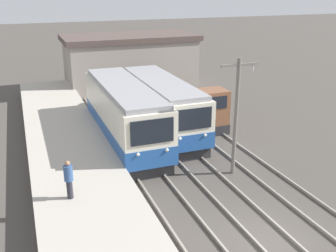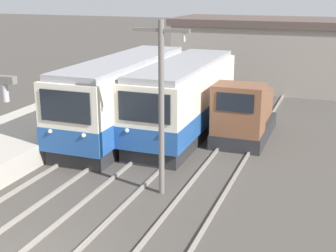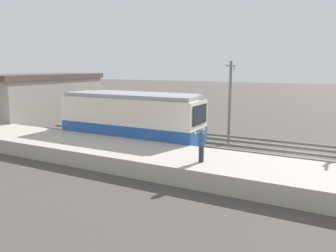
% 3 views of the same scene
% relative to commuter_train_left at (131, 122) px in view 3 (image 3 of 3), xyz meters
% --- Properties ---
extents(ground_plane, '(200.00, 200.00, 0.00)m').
position_rel_commuter_train_left_xyz_m(ground_plane, '(2.60, -11.79, -1.79)').
color(ground_plane, '#47423D').
extents(platform_left, '(4.50, 54.00, 0.96)m').
position_rel_commuter_train_left_xyz_m(platform_left, '(-3.65, -11.79, -1.31)').
color(platform_left, '#ADA599').
rests_on(platform_left, ground).
extents(track_left, '(1.54, 60.00, 0.14)m').
position_rel_commuter_train_left_xyz_m(track_left, '(0.00, -11.79, -1.72)').
color(track_left, gray).
rests_on(track_left, ground).
extents(track_center, '(1.54, 60.00, 0.14)m').
position_rel_commuter_train_left_xyz_m(track_center, '(2.80, -11.79, -1.72)').
color(track_center, gray).
rests_on(track_center, ground).
extents(track_right, '(1.54, 60.00, 0.14)m').
position_rel_commuter_train_left_xyz_m(track_right, '(5.80, -11.79, -1.72)').
color(track_right, gray).
rests_on(track_right, ground).
extents(commuter_train_left, '(2.84, 10.94, 3.87)m').
position_rel_commuter_train_left_xyz_m(commuter_train_left, '(0.00, 0.00, 0.00)').
color(commuter_train_left, '#28282B').
rests_on(commuter_train_left, ground).
extents(commuter_train_center, '(2.84, 10.17, 3.72)m').
position_rel_commuter_train_left_xyz_m(commuter_train_center, '(2.80, 0.93, -0.06)').
color(commuter_train_center, '#28282B').
rests_on(commuter_train_center, ground).
extents(shunting_locomotive, '(2.40, 5.29, 3.00)m').
position_rel_commuter_train_left_xyz_m(shunting_locomotive, '(5.80, 1.37, -0.58)').
color(shunting_locomotive, '#28282B').
rests_on(shunting_locomotive, ground).
extents(catenary_mast_mid, '(2.00, 0.20, 6.21)m').
position_rel_commuter_train_left_xyz_m(catenary_mast_mid, '(4.31, -6.05, 1.63)').
color(catenary_mast_mid, slate).
rests_on(catenary_mast_mid, ground).
extents(person_on_platform, '(0.38, 0.38, 1.74)m').
position_rel_commuter_train_left_xyz_m(person_on_platform, '(-4.37, -7.33, 0.11)').
color(person_on_platform, '#282833').
rests_on(person_on_platform, platform_left).
extents(station_building, '(12.60, 6.30, 5.05)m').
position_rel_commuter_train_left_xyz_m(station_building, '(4.38, 14.21, 0.76)').
color(station_building, gray).
rests_on(station_building, ground).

